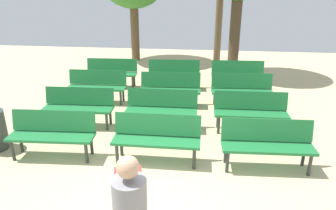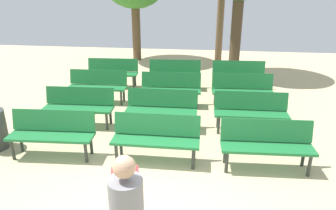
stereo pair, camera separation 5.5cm
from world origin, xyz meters
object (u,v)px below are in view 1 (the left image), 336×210
object	(u,v)px
bench_r3_c2	(238,73)
bench_r2_c1	(170,87)
tree_1	(219,24)
bench_r0_c2	(267,142)
bench_r3_c1	(174,72)
bench_r0_c0	(52,131)
bench_r0_c1	(157,136)
bench_r1_c1	(162,107)
bench_r3_c0	(112,71)
bench_r2_c2	(242,88)
bench_r2_c0	(97,84)
bench_r1_c0	(79,105)

from	to	relation	value
bench_r3_c2	bench_r2_c1	bearing A→B (deg)	-143.48
bench_r3_c2	tree_1	xyz separation A→B (m)	(-0.53, 3.74, 1.03)
bench_r0_c2	bench_r3_c1	distance (m)	4.81
bench_r0_c0	bench_r0_c1	world-z (taller)	same
bench_r3_c1	tree_1	bearing A→B (deg)	66.18
bench_r1_c1	bench_r3_c0	bearing A→B (deg)	124.28
bench_r3_c0	bench_r3_c2	bearing A→B (deg)	-0.27
bench_r2_c2	bench_r0_c0	bearing A→B (deg)	-144.42
bench_r2_c1	bench_r3_c1	size ratio (longest dim) A/B	1.00
bench_r3_c2	tree_1	bearing A→B (deg)	95.15
bench_r0_c2	tree_1	bearing A→B (deg)	91.79
bench_r3_c0	bench_r2_c1	bearing A→B (deg)	-37.47
bench_r0_c0	bench_r1_c1	world-z (taller)	same
bench_r3_c0	tree_1	world-z (taller)	tree_1
bench_r0_c2	bench_r0_c1	bearing A→B (deg)	177.21
bench_r3_c0	bench_r0_c1	bearing A→B (deg)	-66.83
bench_r1_c1	bench_r3_c2	size ratio (longest dim) A/B	0.99
bench_r0_c2	tree_1	distance (m)	8.28
bench_r2_c2	bench_r2_c0	bearing A→B (deg)	178.73
tree_1	bench_r1_c0	bearing A→B (deg)	-116.00
bench_r0_c2	bench_r3_c2	xyz separation A→B (m)	(-0.12, 4.45, 0.00)
bench_r0_c2	bench_r3_c2	size ratio (longest dim) A/B	1.00
bench_r0_c1	bench_r1_c1	world-z (taller)	same
bench_r2_c0	bench_r3_c2	size ratio (longest dim) A/B	1.00
bench_r2_c1	bench_r3_c2	xyz separation A→B (m)	(1.92, 1.58, 0.00)
bench_r2_c2	bench_r2_c1	bearing A→B (deg)	-179.42
bench_r0_c2	bench_r2_c0	world-z (taller)	same
bench_r0_c0	bench_r2_c0	bearing A→B (deg)	89.17
bench_r3_c0	tree_1	xyz separation A→B (m)	(3.42, 3.92, 1.03)
bench_r0_c0	bench_r0_c1	xyz separation A→B (m)	(1.98, 0.06, 0.00)
bench_r0_c2	bench_r3_c2	distance (m)	4.45
bench_r0_c0	bench_r0_c2	bearing A→B (deg)	-2.28
bench_r0_c2	bench_r1_c0	size ratio (longest dim) A/B	1.00
bench_r0_c0	bench_r2_c0	distance (m)	2.93
bench_r2_c2	bench_r3_c1	world-z (taller)	same
bench_r1_c1	bench_r2_c2	xyz separation A→B (m)	(1.93, 1.56, 0.00)
bench_r0_c2	bench_r2_c0	size ratio (longest dim) A/B	1.00
bench_r0_c0	bench_r3_c2	xyz separation A→B (m)	(3.83, 4.51, 0.00)
bench_r2_c1	bench_r1_c1	bearing A→B (deg)	-94.00
bench_r2_c0	tree_1	xyz separation A→B (m)	(3.42, 5.32, 1.03)
bench_r2_c1	bench_r3_c0	size ratio (longest dim) A/B	1.00
bench_r1_c0	bench_r2_c0	bearing A→B (deg)	90.76
bench_r0_c1	bench_r2_c2	size ratio (longest dim) A/B	0.99
bench_r2_c2	bench_r3_c0	size ratio (longest dim) A/B	1.00
bench_r0_c2	bench_r1_c1	bearing A→B (deg)	142.61
bench_r1_c0	bench_r0_c1	bearing A→B (deg)	-35.72
bench_r2_c1	tree_1	size ratio (longest dim) A/B	0.53
bench_r1_c0	bench_r2_c1	bearing A→B (deg)	35.97
tree_1	bench_r3_c2	bearing A→B (deg)	-81.96
bench_r0_c1	bench_r1_c1	xyz separation A→B (m)	(-0.10, 1.43, 0.00)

